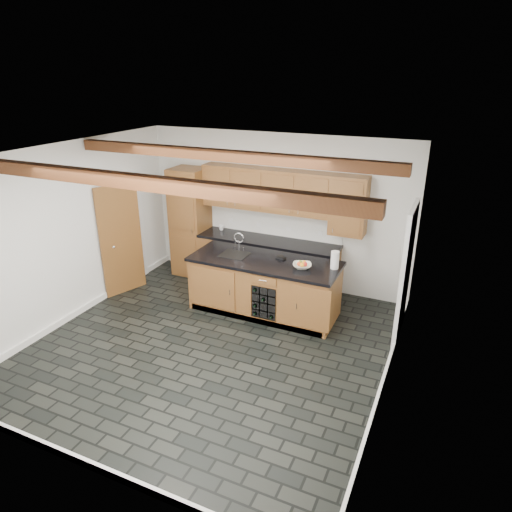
{
  "coord_description": "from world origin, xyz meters",
  "views": [
    {
      "loc": [
        2.98,
        -4.98,
        3.77
      ],
      "look_at": [
        0.37,
        0.8,
        1.2
      ],
      "focal_mm": 32.0,
      "sensor_mm": 36.0,
      "label": 1
    }
  ],
  "objects_px": {
    "fruit_bowl": "(302,266)",
    "kitchen_scale": "(281,257)",
    "island": "(264,286)",
    "paper_towel": "(335,260)"
  },
  "relations": [
    {
      "from": "kitchen_scale",
      "to": "fruit_bowl",
      "type": "relative_size",
      "value": 0.61
    },
    {
      "from": "kitchen_scale",
      "to": "island",
      "type": "bearing_deg",
      "value": -122.45
    },
    {
      "from": "kitchen_scale",
      "to": "fruit_bowl",
      "type": "xyz_separation_m",
      "value": [
        0.44,
        -0.22,
        0.01
      ]
    },
    {
      "from": "fruit_bowl",
      "to": "paper_towel",
      "type": "xyz_separation_m",
      "value": [
        0.46,
        0.19,
        0.11
      ]
    },
    {
      "from": "island",
      "to": "kitchen_scale",
      "type": "xyz_separation_m",
      "value": [
        0.21,
        0.19,
        0.49
      ]
    },
    {
      "from": "paper_towel",
      "to": "island",
      "type": "bearing_deg",
      "value": -172.34
    },
    {
      "from": "fruit_bowl",
      "to": "kitchen_scale",
      "type": "bearing_deg",
      "value": 153.09
    },
    {
      "from": "island",
      "to": "fruit_bowl",
      "type": "height_order",
      "value": "fruit_bowl"
    },
    {
      "from": "island",
      "to": "paper_towel",
      "type": "height_order",
      "value": "paper_towel"
    },
    {
      "from": "island",
      "to": "paper_towel",
      "type": "xyz_separation_m",
      "value": [
        1.11,
        0.15,
        0.61
      ]
    }
  ]
}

